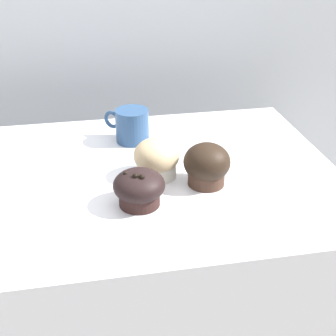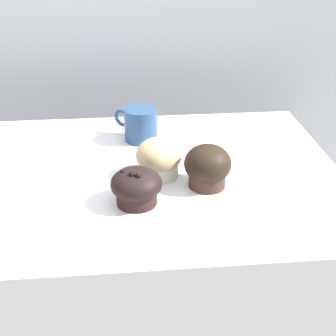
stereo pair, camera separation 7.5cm
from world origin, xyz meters
name	(u,v)px [view 1 (the left image)]	position (x,y,z in m)	size (l,w,h in m)	color
wall_back	(96,104)	(0.00, 0.60, 0.90)	(3.20, 0.10, 1.80)	#B2B7BC
display_counter	(119,335)	(0.00, 0.00, 0.48)	(1.00, 0.64, 0.96)	silver
muffin_front_center	(139,188)	(0.05, -0.12, 0.99)	(0.10, 0.10, 0.08)	#321D1A
muffin_back_left	(207,165)	(0.20, -0.07, 1.00)	(0.10, 0.10, 0.09)	#442D21
muffin_back_right	(157,159)	(0.10, -0.01, 1.00)	(0.10, 0.10, 0.08)	silver
coffee_cup	(131,125)	(0.07, 0.17, 1.00)	(0.11, 0.10, 0.08)	navy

